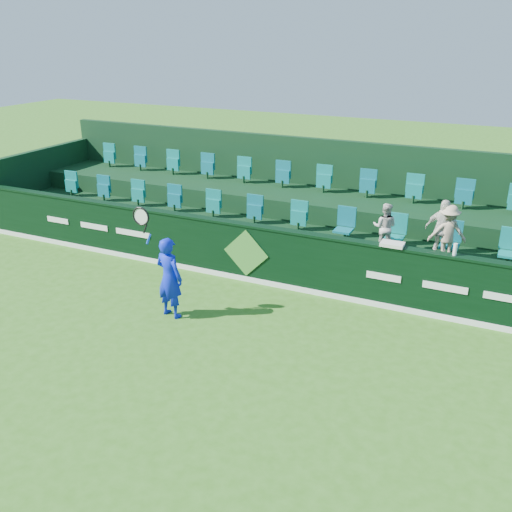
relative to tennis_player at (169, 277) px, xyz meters
The scene contains 13 objects.
ground 2.06m from the tennis_player, 70.00° to the right, with size 60.00×60.00×0.00m, color #316518.
sponsor_hoarding 2.33m from the tennis_player, 73.85° to the left, with size 16.00×0.25×1.35m.
stand_tier_front 3.42m from the tennis_player, 79.07° to the left, with size 16.00×2.00×0.80m, color black.
stand_tier_back 5.28m from the tennis_player, 82.99° to the left, with size 16.00×1.80×1.30m, color black.
stand_rear 5.72m from the tennis_player, 83.54° to the left, with size 16.00×4.10×2.60m.
seat_row_front 3.80m from the tennis_player, 80.22° to the left, with size 13.50×0.50×0.60m, color #0D766F.
seat_row_back 5.62m from the tennis_player, 83.37° to the left, with size 13.50×0.50×0.60m, color #0D766F.
tennis_player is the anchor object (origin of this frame).
spectator_left 4.81m from the tennis_player, 44.42° to the left, with size 0.52×0.41×1.08m, color beige.
spectator_middle 5.75m from the tennis_player, 35.86° to the left, with size 0.76×0.32×1.30m, color beige.
spectator_right 5.83m from the tennis_player, 35.27° to the left, with size 0.78×0.45×1.21m, color tan.
towel 4.47m from the tennis_player, 30.19° to the left, with size 0.45×0.30×0.07m, color silver.
drinks_bottle 5.53m from the tennis_player, 23.96° to the left, with size 0.08×0.08×0.24m, color white.
Camera 1 is at (5.25, -6.74, 5.37)m, focal length 40.00 mm.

